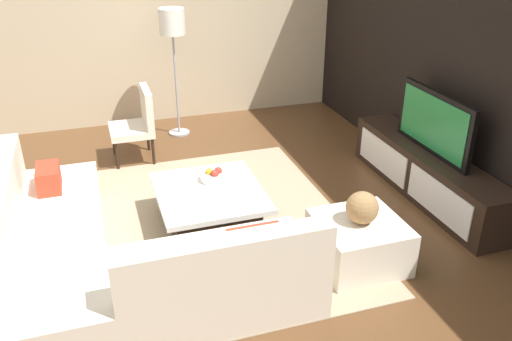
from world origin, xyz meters
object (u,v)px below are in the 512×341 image
media_console (426,173)px  ottoman (359,242)px  fruit_bowl (215,176)px  coffee_table (210,207)px  floor_lamp (172,30)px  accent_chair_near (138,120)px  television (434,123)px  decorative_ball (362,208)px  sectional_couch (107,256)px

media_console → ottoman: media_console is taller
ottoman → fruit_bowl: 1.51m
coffee_table → floor_lamp: size_ratio=0.65×
media_console → accent_chair_near: accent_chair_near is taller
media_console → television: bearing=90.0°
television → media_console: bearing=-90.0°
coffee_table → floor_lamp: 2.70m
television → accent_chair_near: television is taller
decorative_ball → fruit_bowl: bearing=-140.2°
fruit_bowl → media_console: bearing=82.7°
coffee_table → accent_chair_near: accent_chair_near is taller
television → decorative_ball: bearing=-55.0°
coffee_table → accent_chair_near: size_ratio=1.23×
media_console → ottoman: 1.51m
accent_chair_near → fruit_bowl: (1.58, 0.53, -0.07)m
media_console → floor_lamp: (-2.52, -2.15, 1.14)m
floor_lamp → fruit_bowl: floor_lamp is taller
sectional_couch → fruit_bowl: bearing=126.7°
television → floor_lamp: floor_lamp is taller
floor_lamp → television: bearing=40.5°
sectional_couch → decorative_ball: sectional_couch is taller
television → sectional_couch: 3.37m
sectional_couch → decorative_ball: 2.08m
accent_chair_near → decorative_ball: 3.11m
sectional_couch → accent_chair_near: size_ratio=2.86×
television → ottoman: bearing=-55.0°
media_console → ottoman: (0.87, -1.24, -0.05)m
television → decorative_ball: 1.54m
accent_chair_near → fruit_bowl: size_ratio=3.11×
media_console → ottoman: size_ratio=3.21×
television → decorative_ball: television is taller
fruit_bowl → decorative_ball: 1.50m
ottoman → decorative_ball: bearing=0.0°
television → coffee_table: (-0.10, -2.30, -0.61)m
sectional_couch → decorative_ball: size_ratio=9.14×
fruit_bowl → decorative_ball: (1.15, 0.96, 0.11)m
media_console → sectional_couch: bearing=-80.9°
television → fruit_bowl: size_ratio=4.12×
fruit_bowl → floor_lamp: bearing=178.8°
ottoman → decorative_ball: 0.34m
sectional_couch → coffee_table: 1.17m
television → sectional_couch: bearing=-80.9°
television → accent_chair_near: bearing=-124.3°
sectional_couch → ottoman: (0.34, 2.04, -0.07)m
media_console → sectional_couch: (0.53, -3.28, 0.02)m
sectional_couch → accent_chair_near: bearing=167.0°
television → ottoman: 1.63m
fruit_bowl → decorative_ball: bearing=39.8°
coffee_table → floor_lamp: bearing=176.5°
coffee_table → ottoman: ottoman is taller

